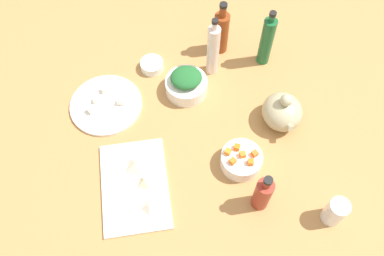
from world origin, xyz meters
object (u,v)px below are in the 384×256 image
at_px(bowl_greens, 186,86).
at_px(teapot, 282,111).
at_px(plate_tofu, 106,105).
at_px(drinking_glass_0, 335,212).
at_px(cutting_board, 135,186).
at_px(bottle_2, 221,32).
at_px(bowl_carrots, 241,160).
at_px(bowl_small_side, 152,65).
at_px(bottle_0, 267,41).
at_px(bottle_3, 263,194).
at_px(bottle_1, 213,50).

bearing_deg(bowl_greens, teapot, 57.68).
bearing_deg(plate_tofu, drinking_glass_0, 49.49).
xyz_separation_m(cutting_board, bottle_2, (-0.50, 0.39, 0.09)).
bearing_deg(drinking_glass_0, bowl_greens, -148.18).
distance_m(bowl_carrots, drinking_glass_0, 0.32).
bearing_deg(bowl_small_side, drinking_glass_0, 33.53).
bearing_deg(cutting_board, bowl_greens, 145.22).
xyz_separation_m(teapot, drinking_glass_0, (0.36, 0.05, -0.00)).
bearing_deg(plate_tofu, teapot, 73.21).
height_order(bottle_0, bottle_3, bottle_0).
relative_size(teapot, bottle_3, 0.87).
bearing_deg(drinking_glass_0, cutting_board, -110.77).
distance_m(bottle_0, drinking_glass_0, 0.63).
bearing_deg(cutting_board, bowl_small_side, 164.82).
xyz_separation_m(cutting_board, bottle_0, (-0.41, 0.54, 0.10)).
distance_m(cutting_board, bowl_small_side, 0.47).
height_order(bowl_carrots, teapot, teapot).
bearing_deg(teapot, bottle_3, -28.79).
height_order(bowl_small_side, bottle_1, bottle_1).
xyz_separation_m(bowl_carrots, bottle_0, (-0.40, 0.19, 0.08)).
xyz_separation_m(cutting_board, drinking_glass_0, (0.22, 0.57, 0.05)).
height_order(bottle_0, drinking_glass_0, bottle_0).
bearing_deg(bottle_1, bottle_2, 151.04).
xyz_separation_m(bottle_1, drinking_glass_0, (0.62, 0.23, -0.06)).
bearing_deg(teapot, bottle_0, 176.38).
relative_size(bowl_carrots, bottle_3, 0.72).
relative_size(bottle_0, drinking_glass_0, 2.30).
relative_size(cutting_board, bottle_2, 1.37).
relative_size(plate_tofu, bottle_1, 0.98).
distance_m(cutting_board, bottle_2, 0.64).
relative_size(bowl_greens, bowl_small_side, 1.76).
distance_m(bowl_carrots, bottle_1, 0.40).
bearing_deg(bottle_0, teapot, -3.62).
distance_m(teapot, bottle_2, 0.38).
relative_size(bowl_greens, teapot, 0.94).
distance_m(plate_tofu, bottle_3, 0.63).
height_order(bowl_greens, teapot, teapot).
relative_size(bottle_0, bottle_1, 0.95).
bearing_deg(bottle_1, teapot, 35.17).
xyz_separation_m(plate_tofu, bowl_small_side, (-0.13, 0.18, 0.01)).
relative_size(bottle_2, bottle_3, 1.23).
relative_size(teapot, bottle_2, 0.71).
xyz_separation_m(teapot, bottle_0, (-0.27, 0.02, 0.05)).
height_order(bowl_carrots, drinking_glass_0, drinking_glass_0).
bearing_deg(bottle_0, bowl_small_side, -96.03).
relative_size(plate_tofu, bottle_2, 1.12).
height_order(bowl_carrots, bowl_small_side, bowl_carrots).
height_order(plate_tofu, bowl_small_side, bowl_small_side).
height_order(cutting_board, bowl_greens, bowl_greens).
distance_m(bottle_1, drinking_glass_0, 0.66).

